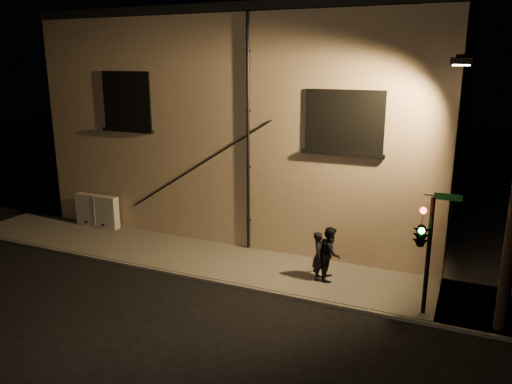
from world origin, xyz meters
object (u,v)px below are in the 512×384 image
at_px(utility_cabinet, 97,211).
at_px(pedestrian_b, 330,253).
at_px(traffic_signal, 422,234).
at_px(pedestrian_a, 319,256).

relative_size(utility_cabinet, pedestrian_b, 1.18).
relative_size(utility_cabinet, traffic_signal, 0.59).
height_order(utility_cabinet, pedestrian_b, pedestrian_b).
bearing_deg(traffic_signal, pedestrian_a, 160.98).
xyz_separation_m(pedestrian_a, pedestrian_b, (0.32, 0.16, 0.08)).
height_order(pedestrian_a, pedestrian_b, pedestrian_b).
bearing_deg(pedestrian_b, pedestrian_a, 106.66).
xyz_separation_m(utility_cabinet, pedestrian_b, (10.40, -1.18, 0.19)).
xyz_separation_m(pedestrian_a, traffic_signal, (3.11, -1.07, 1.53)).
distance_m(pedestrian_a, traffic_signal, 3.63).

